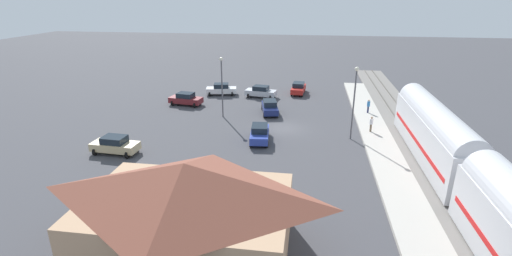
{
  "coord_description": "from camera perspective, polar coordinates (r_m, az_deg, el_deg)",
  "views": [
    {
      "loc": [
        -2.57,
        39.3,
        14.58
      ],
      "look_at": [
        2.82,
        2.96,
        1.0
      ],
      "focal_mm": 25.7,
      "sensor_mm": 36.0,
      "label": 1
    }
  ],
  "objects": [
    {
      "name": "station_building",
      "position": [
        21.81,
        -10.69,
        -12.07
      ],
      "size": [
        12.4,
        8.53,
        5.84
      ],
      "color": "tan",
      "rests_on": "ground"
    },
    {
      "name": "railway_track",
      "position": [
        43.42,
        23.16,
        -0.91
      ],
      "size": [
        4.8,
        70.0,
        0.3
      ],
      "color": "slate",
      "rests_on": "ground"
    },
    {
      "name": "platform",
      "position": [
        42.52,
        17.97,
        -0.59
      ],
      "size": [
        3.2,
        46.0,
        0.3
      ],
      "color": "#B7B2A8",
      "rests_on": "ground"
    },
    {
      "name": "pedestrian_on_platform",
      "position": [
        48.36,
        17.1,
        3.41
      ],
      "size": [
        0.36,
        0.36,
        1.71
      ],
      "color": "#23284C",
      "rests_on": "platform"
    },
    {
      "name": "sedan_white",
      "position": [
        56.03,
        -5.42,
        6.04
      ],
      "size": [
        4.77,
        2.9,
        1.74
      ],
      "color": "white",
      "rests_on": "ground"
    },
    {
      "name": "sedan_maroon",
      "position": [
        51.44,
        -10.87,
        4.47
      ],
      "size": [
        4.73,
        2.79,
        1.74
      ],
      "color": "maroon",
      "rests_on": "ground"
    },
    {
      "name": "sedan_silver",
      "position": [
        54.37,
        0.76,
        5.69
      ],
      "size": [
        4.75,
        2.85,
        1.74
      ],
      "color": "silver",
      "rests_on": "ground"
    },
    {
      "name": "light_pole_lot_center",
      "position": [
        44.87,
        -5.35,
        7.48
      ],
      "size": [
        0.44,
        0.44,
        7.43
      ],
      "color": "#515156",
      "rests_on": "ground"
    },
    {
      "name": "pedestrian_waiting_far",
      "position": [
        41.77,
        17.5,
        0.75
      ],
      "size": [
        0.36,
        0.36,
        1.71
      ],
      "color": "brown",
      "rests_on": "platform"
    },
    {
      "name": "sedan_navy",
      "position": [
        46.94,
        2.15,
        3.3
      ],
      "size": [
        2.71,
        4.78,
        1.74
      ],
      "color": "navy",
      "rests_on": "ground"
    },
    {
      "name": "sedan_blue",
      "position": [
        38.12,
        0.58,
        -0.78
      ],
      "size": [
        2.23,
        4.65,
        1.74
      ],
      "color": "#283D9E",
      "rests_on": "ground"
    },
    {
      "name": "sedan_red",
      "position": [
        56.8,
        6.62,
        6.19
      ],
      "size": [
        2.22,
        4.64,
        1.74
      ],
      "color": "red",
      "rests_on": "ground"
    },
    {
      "name": "sedan_tan",
      "position": [
        37.7,
        -21.1,
        -2.46
      ],
      "size": [
        4.61,
        2.49,
        1.74
      ],
      "color": "#C6B284",
      "rests_on": "ground"
    },
    {
      "name": "ground_plane",
      "position": [
        41.99,
        4.41,
        -0.09
      ],
      "size": [
        200.0,
        200.0,
        0.0
      ],
      "primitive_type": "plane",
      "color": "#424247"
    },
    {
      "name": "light_pole_near_platform",
      "position": [
        38.74,
        15.08,
        5.04
      ],
      "size": [
        0.44,
        0.44,
        7.71
      ],
      "color": "#515156",
      "rests_on": "ground"
    }
  ]
}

